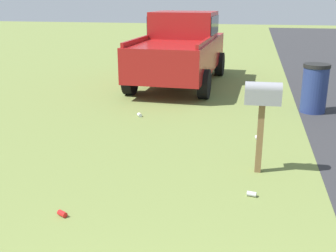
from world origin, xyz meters
name	(u,v)px	position (x,y,z in m)	size (l,w,h in m)	color
mailbox	(263,101)	(5.21, -0.51, 1.10)	(0.22, 0.52, 1.37)	brown
pickup_truck	(181,46)	(11.50, 1.80, 1.10)	(5.12, 2.39, 2.09)	maroon
trash_bin	(315,88)	(8.85, -1.73, 0.55)	(0.59, 0.59, 1.10)	navy
litter_cup_near_hydrant	(140,115)	(7.67, 2.03, 0.04)	(0.08, 0.08, 0.10)	white
litter_can_far_scatter	(62,214)	(3.39, 1.78, 0.03)	(0.07, 0.07, 0.12)	red
litter_can_midfield_b	(252,194)	(4.38, -0.43, 0.03)	(0.07, 0.07, 0.12)	silver
litter_can_by_mailbox	(257,138)	(6.68, -0.50, 0.03)	(0.07, 0.07, 0.12)	silver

